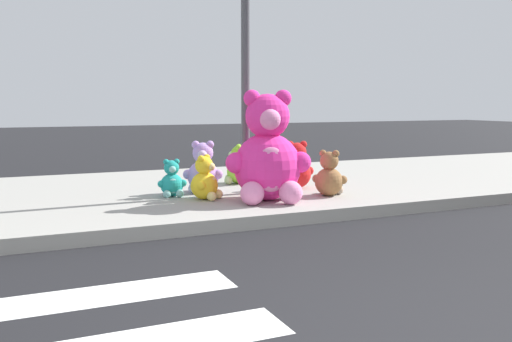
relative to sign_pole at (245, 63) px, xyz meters
The scene contains 9 objects.
sidewalk 2.19m from the sign_pole, 141.29° to the left, with size 28.00×4.40×0.15m, color #9E9B93.
sign_pole is the anchor object (origin of this frame).
plush_pink_large 1.30m from the sign_pole, 85.60° to the right, with size 1.01×0.96×1.35m.
plush_red 1.67m from the sign_pole, 10.89° to the left, with size 0.50×0.47×0.66m.
plush_lime 1.73m from the sign_pole, 74.57° to the left, with size 0.42×0.42×0.58m.
plush_teal 1.79m from the sign_pole, 169.45° to the left, with size 0.37×0.33×0.48m.
plush_yellow 1.62m from the sign_pole, 162.12° to the right, with size 0.40×0.40×0.56m.
plush_brown 1.82m from the sign_pole, 32.50° to the right, with size 0.42×0.42×0.59m.
plush_lavender 1.54m from the sign_pole, 143.41° to the left, with size 0.50×0.49×0.69m.
Camera 1 is at (-1.82, -2.28, 1.35)m, focal length 39.11 mm.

